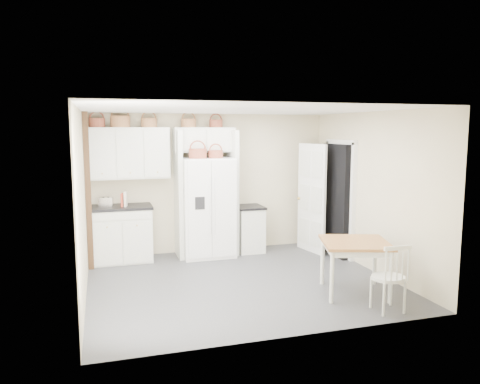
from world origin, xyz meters
name	(u,v)px	position (x,y,z in m)	size (l,w,h in m)	color
floor	(241,282)	(0.00, 0.00, 0.00)	(4.50, 4.50, 0.00)	#474747
ceiling	(241,110)	(0.00, 0.00, 2.60)	(4.50, 4.50, 0.00)	white
wall_back	(210,183)	(0.00, 2.00, 1.30)	(4.50, 4.50, 0.00)	#BDAC8F
wall_left	(82,205)	(-2.25, 0.00, 1.30)	(4.00, 4.00, 0.00)	#BDAC8F
wall_right	(372,192)	(2.25, 0.00, 1.30)	(4.00, 4.00, 0.00)	#BDAC8F
refrigerator	(207,207)	(-0.15, 1.63, 0.90)	(0.93, 0.75, 1.81)	white
base_cab_left	(122,235)	(-1.68, 1.70, 0.47)	(1.02, 0.65, 0.95)	silver
base_cab_right	(249,230)	(0.68, 1.70, 0.42)	(0.47, 0.57, 0.84)	silver
dining_table	(355,267)	(1.41, -0.94, 0.38)	(0.90, 0.90, 0.75)	brown
windsor_chair	(388,278)	(1.48, -1.64, 0.44)	(0.43, 0.39, 0.88)	silver
counter_left	(121,207)	(-1.68, 1.70, 0.97)	(1.06, 0.69, 0.04)	black
counter_right	(249,207)	(0.68, 1.70, 0.85)	(0.51, 0.61, 0.04)	black
toaster	(106,202)	(-1.92, 1.69, 1.07)	(0.24, 0.14, 0.16)	silver
cookbook_red	(122,200)	(-1.65, 1.62, 1.10)	(0.03, 0.15, 0.23)	#BE3E29
cookbook_cream	(126,199)	(-1.60, 1.62, 1.12)	(0.04, 0.17, 0.26)	beige
basket_upper_a	(97,123)	(-2.02, 1.83, 2.43)	(0.27, 0.27, 0.15)	maroon
basket_upper_b	(120,122)	(-1.63, 1.83, 2.45)	(0.34, 0.34, 0.20)	brown
basket_upper_c	(149,123)	(-1.14, 1.83, 2.43)	(0.28, 0.28, 0.16)	brown
basket_bridge_a	(189,123)	(-0.43, 1.83, 2.43)	(0.27, 0.27, 0.15)	brown
basket_bridge_b	(216,124)	(0.08, 1.83, 2.42)	(0.25, 0.25, 0.14)	maroon
basket_fridge_a	(198,153)	(-0.33, 1.53, 1.89)	(0.32, 0.32, 0.17)	maroon
basket_fridge_b	(216,154)	(-0.01, 1.53, 1.88)	(0.26, 0.26, 0.14)	maroon
upper_cabinet	(129,153)	(-1.50, 1.83, 1.90)	(1.40, 0.34, 0.90)	silver
bridge_cabinet	(204,140)	(-0.15, 1.83, 2.12)	(1.12, 0.34, 0.45)	silver
fridge_panel_left	(178,194)	(-0.66, 1.70, 1.15)	(0.08, 0.60, 2.30)	silver
fridge_panel_right	(233,192)	(0.36, 1.70, 1.15)	(0.08, 0.60, 2.30)	silver
trim_post	(88,192)	(-2.20, 1.35, 1.30)	(0.09, 0.09, 2.60)	#352215
doorway_void	(337,200)	(2.16, 1.00, 1.02)	(0.18, 0.85, 2.05)	black
door_slab	(312,198)	(1.80, 1.33, 1.02)	(0.80, 0.04, 2.05)	white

